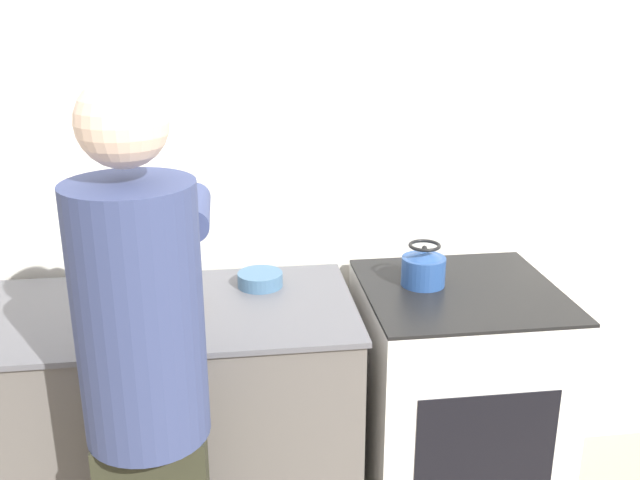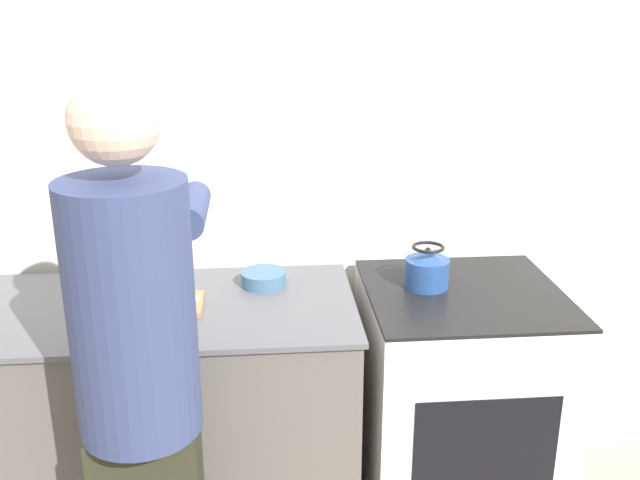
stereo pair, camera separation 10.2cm
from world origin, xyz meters
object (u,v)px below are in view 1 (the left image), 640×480
(person, at_px, (146,383))
(bowl_prep, at_px, (260,279))
(kettle, at_px, (423,268))
(cutting_board, at_px, (148,309))
(oven, at_px, (453,405))
(knife, at_px, (157,303))

(person, height_order, bowl_prep, person)
(person, bearing_deg, kettle, 33.14)
(person, relative_size, cutting_board, 5.06)
(oven, relative_size, bowl_prep, 5.84)
(kettle, bearing_deg, knife, -175.71)
(person, bearing_deg, knife, 91.57)
(oven, relative_size, kettle, 6.03)
(cutting_board, height_order, kettle, kettle)
(oven, height_order, kettle, kettle)
(person, relative_size, knife, 6.95)
(person, height_order, cutting_board, person)
(oven, bearing_deg, knife, -179.26)
(oven, distance_m, bowl_prep, 0.86)
(oven, distance_m, person, 1.26)
(kettle, bearing_deg, cutting_board, -174.97)
(person, height_order, kettle, person)
(kettle, height_order, bowl_prep, kettle)
(oven, relative_size, person, 0.54)
(kettle, relative_size, bowl_prep, 0.97)
(cutting_board, distance_m, bowl_prep, 0.41)
(cutting_board, xyz_separation_m, bowl_prep, (0.38, 0.17, 0.02))
(knife, relative_size, bowl_prep, 1.57)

